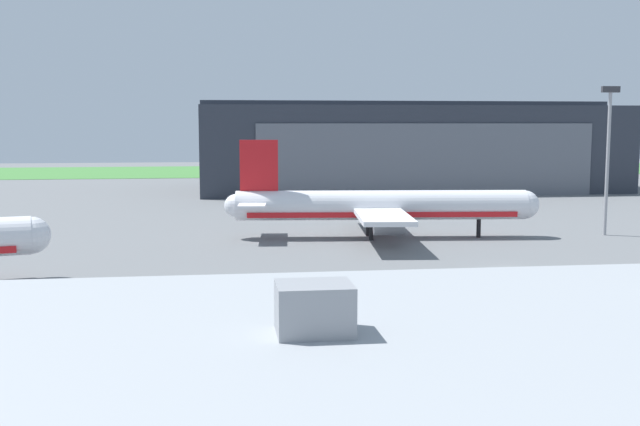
# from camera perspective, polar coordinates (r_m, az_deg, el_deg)

# --- Properties ---
(ground_plane) EXTENTS (440.00, 440.00, 0.00)m
(ground_plane) POSITION_cam_1_polar(r_m,az_deg,el_deg) (79.79, 13.81, -4.11)
(ground_plane) COLOR slate
(grass_field_strip) EXTENTS (440.00, 56.00, 0.08)m
(grass_field_strip) POSITION_cam_1_polar(r_m,az_deg,el_deg) (237.86, -0.60, 3.16)
(grass_field_strip) COLOR #43803B
(grass_field_strip) RESTS_ON ground_plane
(maintenance_hangar) EXTENTS (90.03, 38.00, 19.42)m
(maintenance_hangar) POSITION_cam_1_polar(r_m,az_deg,el_deg) (173.03, 6.33, 4.85)
(maintenance_hangar) COLOR #2D333D
(maintenance_hangar) RESTS_ON ground_plane
(airliner_far_right) EXTENTS (40.23, 31.12, 12.56)m
(airliner_far_right) POSITION_cam_1_polar(r_m,az_deg,el_deg) (98.63, 4.56, 0.50)
(airliner_far_right) COLOR silver
(airliner_far_right) RESTS_ON ground_plane
(apron_light_mast) EXTENTS (2.40, 0.50, 19.38)m
(apron_light_mast) POSITION_cam_1_polar(r_m,az_deg,el_deg) (107.08, 20.55, 4.47)
(apron_light_mast) COLOR #99999E
(apron_light_mast) RESTS_ON ground_plane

